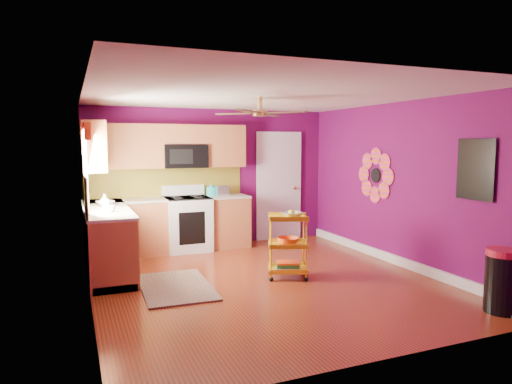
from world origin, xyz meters
name	(u,v)px	position (x,y,z in m)	size (l,w,h in m)	color
ground	(265,281)	(0.00, 0.00, 0.00)	(5.00, 5.00, 0.00)	maroon
room_envelope	(268,161)	(0.03, 0.00, 1.63)	(4.54, 5.04, 2.52)	#5F0A4E
lower_cabinets	(144,233)	(-1.35, 1.82, 0.43)	(2.81, 2.31, 0.94)	#9C522A
electric_range	(187,223)	(-0.55, 2.17, 0.48)	(0.76, 0.66, 1.13)	white
upper_cabinetry	(145,148)	(-1.24, 2.17, 1.80)	(2.80, 2.30, 1.26)	#9C522A
left_window	(85,153)	(-2.22, 1.05, 1.74)	(0.08, 1.35, 1.08)	white
panel_door	(279,187)	(1.35, 2.47, 1.02)	(0.95, 0.11, 2.15)	white
right_wall_art	(416,173)	(2.23, -0.34, 1.44)	(0.04, 2.74, 1.04)	black
ceiling_fan	(260,112)	(0.00, 0.20, 2.29)	(1.01, 1.01, 0.26)	#BF8C3F
shag_rug	(176,287)	(-1.20, 0.17, 0.01)	(0.87, 1.43, 0.02)	black
rolling_cart	(288,243)	(0.35, 0.00, 0.49)	(0.64, 0.56, 0.96)	yellow
trash_can	(503,281)	(1.96, -2.07, 0.36)	(0.42, 0.44, 0.71)	black
teal_kettle	(211,191)	(-0.08, 2.26, 1.02)	(0.18, 0.18, 0.21)	#16A4A7
toaster	(222,191)	(0.10, 2.17, 1.03)	(0.22, 0.15, 0.18)	beige
soap_bottle_a	(106,202)	(-1.97, 1.22, 1.04)	(0.09, 0.09, 0.20)	#EA3F72
soap_bottle_b	(105,200)	(-1.96, 1.53, 1.03)	(0.14, 0.14, 0.18)	white
counter_dish	(105,203)	(-1.94, 1.61, 0.97)	(0.28, 0.28, 0.07)	white
counter_cup	(111,209)	(-1.93, 0.85, 0.99)	(0.12, 0.12, 0.09)	white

